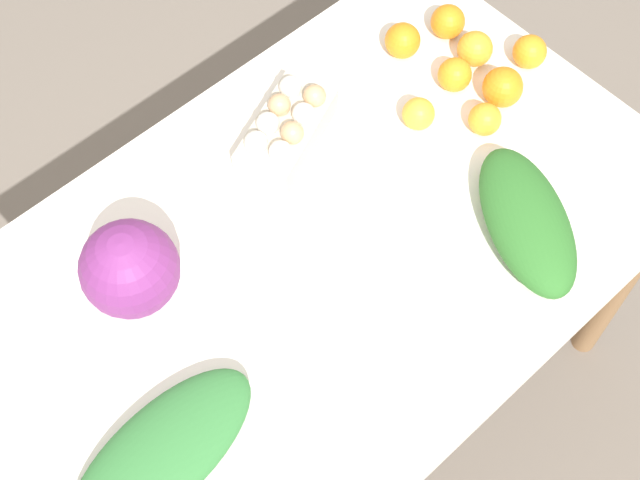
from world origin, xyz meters
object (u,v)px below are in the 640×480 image
(orange_0, at_px, (530,52))
(orange_6, at_px, (503,87))
(cabbage_purple, at_px, (130,269))
(orange_4, at_px, (485,119))
(greens_bunch_dandelion, at_px, (527,220))
(orange_1, at_px, (455,75))
(orange_7, at_px, (475,49))
(orange_5, at_px, (418,114))
(orange_2, at_px, (448,22))
(greens_bunch_chard, at_px, (163,453))
(orange_3, at_px, (403,41))
(egg_carton, at_px, (286,128))

(orange_0, relative_size, orange_6, 0.86)
(cabbage_purple, relative_size, orange_4, 2.64)
(cabbage_purple, bearing_deg, orange_0, -7.13)
(greens_bunch_dandelion, relative_size, orange_1, 4.64)
(orange_6, xyz_separation_m, orange_7, (0.04, 0.11, -0.00))
(orange_5, bearing_deg, orange_7, 10.43)
(orange_4, bearing_deg, orange_2, 59.77)
(orange_0, height_order, orange_4, orange_0)
(greens_bunch_chard, distance_m, orange_2, 1.04)
(orange_5, xyz_separation_m, orange_6, (0.16, -0.07, 0.01))
(orange_1, bearing_deg, orange_7, 12.96)
(orange_3, distance_m, orange_6, 0.23)
(orange_3, bearing_deg, orange_4, -95.18)
(greens_bunch_chard, distance_m, orange_4, 0.86)
(greens_bunch_dandelion, height_order, orange_1, greens_bunch_dandelion)
(orange_6, bearing_deg, orange_5, 157.10)
(greens_bunch_chard, height_order, orange_4, orange_4)
(greens_bunch_dandelion, bearing_deg, egg_carton, 112.20)
(orange_3, distance_m, orange_4, 0.25)
(greens_bunch_chard, bearing_deg, orange_6, 7.83)
(orange_3, bearing_deg, egg_carton, -178.06)
(orange_0, bearing_deg, orange_2, 110.87)
(egg_carton, relative_size, greens_bunch_dandelion, 0.80)
(orange_2, bearing_deg, orange_3, 166.40)
(cabbage_purple, bearing_deg, egg_carton, 9.62)
(egg_carton, bearing_deg, orange_5, 124.75)
(orange_2, xyz_separation_m, orange_7, (-0.01, -0.09, 0.00))
(orange_3, relative_size, orange_6, 0.91)
(cabbage_purple, distance_m, orange_1, 0.75)
(orange_2, bearing_deg, orange_5, -149.64)
(egg_carton, distance_m, orange_4, 0.38)
(greens_bunch_chard, relative_size, orange_2, 4.96)
(greens_bunch_chard, xyz_separation_m, orange_7, (0.97, 0.23, 0.01))
(orange_2, relative_size, orange_3, 0.98)
(orange_1, xyz_separation_m, orange_7, (0.08, 0.02, 0.00))
(orange_0, distance_m, orange_7, 0.11)
(orange_3, bearing_deg, orange_6, -75.58)
(cabbage_purple, height_order, orange_0, cabbage_purple)
(cabbage_purple, relative_size, greens_bunch_chard, 0.48)
(cabbage_purple, height_order, greens_bunch_dandelion, cabbage_purple)
(orange_3, bearing_deg, orange_1, -83.78)
(orange_1, height_order, orange_6, orange_6)
(cabbage_purple, relative_size, egg_carton, 0.67)
(orange_2, distance_m, orange_3, 0.11)
(greens_bunch_dandelion, distance_m, orange_2, 0.50)
(orange_6, bearing_deg, orange_1, 115.61)
(egg_carton, bearing_deg, orange_3, 159.50)
(orange_3, bearing_deg, orange_7, -50.92)
(greens_bunch_dandelion, height_order, orange_3, greens_bunch_dandelion)
(orange_0, xyz_separation_m, orange_2, (-0.06, 0.17, 0.00))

